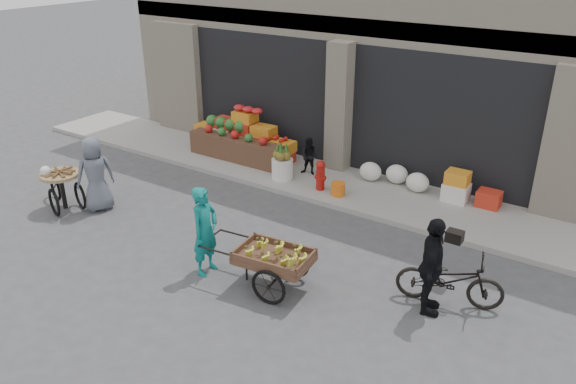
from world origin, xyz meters
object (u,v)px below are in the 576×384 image
Objects in this scene: tricycle_cart at (61,185)px; vendor_grey at (95,174)px; bicycle at (450,279)px; cyclist at (432,267)px; vendor_woman at (205,231)px; orange_bucket at (338,189)px; pineapple_bin at (282,169)px; fire_hydrant at (320,174)px; banana_cart at (271,255)px; seated_person at (310,156)px.

tricycle_cart is 0.84m from vendor_grey.
bicycle is at bearing 26.42° from tricycle_cart.
vendor_woman is at bearing 89.43° from cyclist.
tricycle_cart is at bearing -142.41° from orange_bucket.
fire_hydrant is (1.10, -0.05, 0.13)m from pineapple_bin.
vendor_grey is at bearing -137.15° from fire_hydrant.
cyclist reaches higher than orange_bucket.
vendor_woman is at bearing -89.73° from fire_hydrant.
cyclist reaches higher than pineapple_bin.
orange_bucket is (0.50, -0.05, -0.23)m from fire_hydrant.
cyclist is (4.84, -2.99, 0.46)m from pineapple_bin.
banana_cart is at bearing -71.32° from fire_hydrant.
vendor_grey is (-2.95, -4.04, 0.25)m from seated_person.
cyclist is at bearing -48.98° from seated_person.
seated_person reaches higher than tricycle_cart.
vendor_grey reaches higher than pineapple_bin.
pineapple_bin is 1.61m from orange_bucket.
seated_person is at bearing 68.46° from tricycle_cart.
bicycle is (3.92, 1.46, -0.37)m from vendor_woman.
cyclist is at bearing 12.49° from banana_cart.
tricycle_cart is 0.88× the size of cyclist.
vendor_woman is (0.02, -4.00, 0.32)m from fire_hydrant.
tricycle_cart reaches higher than pineapple_bin.
pineapple_bin is at bearing 168.81° from vendor_grey.
tricycle_cart is at bearing -139.45° from seated_person.
fire_hydrant is 0.41× the size of bicycle.
pineapple_bin is at bearing 177.40° from fire_hydrant.
seated_person is at bearing 137.12° from fire_hydrant.
seated_person is 5.63m from bicycle.
orange_bucket is 0.22× the size of tricycle_cart.
pineapple_bin is 4.31m from vendor_grey.
vendor_woman is at bearing -74.56° from pineapple_bin.
banana_cart is 1.29× the size of bicycle.
tricycle_cart is at bearing 173.92° from banana_cart.
seated_person is 5.72m from cyclist.
banana_cart is 1.33× the size of cyclist.
banana_cart is at bearing -58.15° from pineapple_bin.
seated_person is at bearing 39.00° from bicycle.
bicycle is (4.64, -3.19, -0.13)m from seated_person.
tricycle_cart is at bearing -138.98° from fire_hydrant.
bicycle is (8.29, 1.24, -0.11)m from tricycle_cart.
cyclist reaches higher than vendor_woman.
seated_person is at bearing 4.77° from vendor_woman.
pineapple_bin is at bearing 41.80° from cyclist.
vendor_woman is at bearing 105.89° from vendor_grey.
tricycle_cart reaches higher than orange_bucket.
vendor_grey is (-2.55, -3.44, 0.46)m from pineapple_bin.
bicycle is at bearing 18.65° from banana_cart.
vendor_grey is 1.00× the size of cyclist.
orange_bucket is 3.82m from banana_cart.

